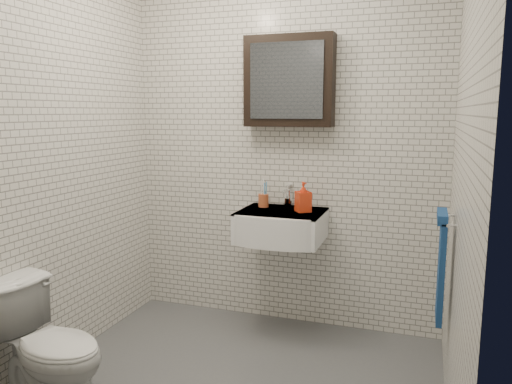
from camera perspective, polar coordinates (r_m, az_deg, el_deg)
room_shell at (r=2.53m, az=-2.95°, el=8.39°), size 2.22×2.02×2.51m
washbasin at (r=3.29m, az=2.74°, el=-3.89°), size 0.55×0.50×0.20m
faucet at (r=3.45m, az=3.68°, el=-0.58°), size 0.06×0.20×0.15m
mirror_cabinet at (r=3.40m, az=3.80°, el=12.52°), size 0.60×0.15×0.60m
towel_rail at (r=2.81m, az=20.44°, el=-7.45°), size 0.09×0.30×0.58m
toothbrush_cup at (r=3.44m, az=0.86°, el=-0.90°), size 0.08×0.08×0.20m
soap_bottle at (r=3.28m, az=5.42°, el=-0.56°), size 0.13×0.13×0.20m
toilet at (r=2.81m, az=-22.64°, el=-16.13°), size 0.71×0.49×0.66m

